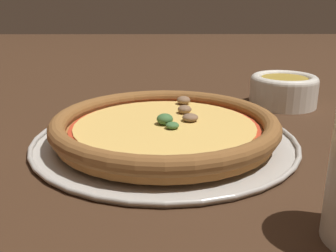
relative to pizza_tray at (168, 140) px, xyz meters
name	(u,v)px	position (x,y,z in m)	size (l,w,h in m)	color
ground_plane	(168,143)	(0.00, 0.00, 0.00)	(3.00, 3.00, 0.00)	#3D2616
pizza_tray	(168,140)	(0.00, 0.00, 0.00)	(0.34, 0.34, 0.01)	#B7B2A8
pizza	(168,126)	(0.00, 0.00, 0.02)	(0.29, 0.29, 0.03)	#A86B33
bowl_near	(286,89)	(0.20, 0.18, 0.02)	(0.11, 0.11, 0.05)	silver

